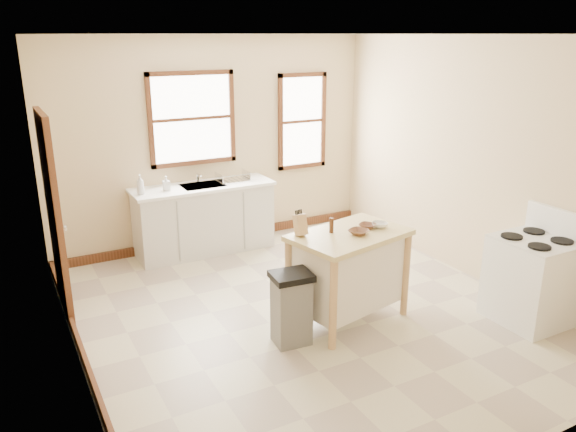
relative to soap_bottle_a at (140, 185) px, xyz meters
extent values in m
plane|color=tan|center=(1.12, -2.14, -1.04)|extent=(5.00, 5.00, 0.00)
plane|color=white|center=(1.12, -2.14, 1.76)|extent=(5.00, 5.00, 0.00)
cube|color=#D2B08A|center=(1.12, 0.36, 0.36)|extent=(4.50, 0.04, 2.80)
cube|color=#D2B08A|center=(-1.13, -2.14, 0.36)|extent=(0.04, 5.00, 2.80)
cube|color=#D2B08A|center=(3.37, -2.14, 0.36)|extent=(0.04, 5.00, 2.80)
cube|color=#402211|center=(-1.09, -0.84, 0.01)|extent=(0.06, 0.90, 2.10)
cube|color=#402211|center=(1.12, 0.33, -0.98)|extent=(4.50, 0.04, 0.12)
cube|color=#402211|center=(-1.10, -2.14, -0.98)|extent=(0.04, 5.00, 0.12)
cylinder|color=silver|center=(0.82, 0.24, -0.01)|extent=(0.03, 0.03, 0.22)
imported|color=#B2B2B2|center=(0.00, 0.00, 0.00)|extent=(0.12, 0.12, 0.25)
imported|color=#B2B2B2|center=(0.33, 0.03, -0.03)|extent=(0.09, 0.09, 0.18)
cylinder|color=#432412|center=(1.28, -2.35, -0.03)|extent=(0.05, 0.05, 0.15)
imported|color=brown|center=(1.48, -2.52, -0.08)|extent=(0.25, 0.25, 0.05)
imported|color=brown|center=(1.67, -2.40, -0.08)|extent=(0.23, 0.23, 0.04)
imported|color=white|center=(1.79, -2.45, -0.08)|extent=(0.18, 0.18, 0.05)
camera|label=1|loc=(-1.57, -6.71, 1.75)|focal=35.00mm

